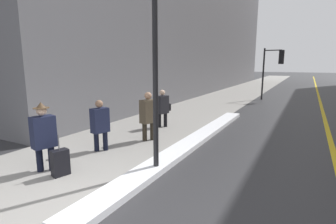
{
  "coord_description": "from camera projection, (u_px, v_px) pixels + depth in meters",
  "views": [
    {
      "loc": [
        3.2,
        -2.74,
        2.47
      ],
      "look_at": [
        -0.4,
        4.0,
        1.05
      ],
      "focal_mm": 28.0,
      "sensor_mm": 36.0,
      "label": 1
    }
  ],
  "objects": [
    {
      "name": "ground_plane",
      "position": [
        75.0,
        216.0,
        4.31
      ],
      "size": [
        160.0,
        160.0,
        0.0
      ],
      "primitive_type": "plane",
      "color": "#2D2D30"
    },
    {
      "name": "sidewalk_slab",
      "position": [
        222.0,
        99.0,
        18.24
      ],
      "size": [
        4.0,
        80.0,
        0.01
      ],
      "color": "gray",
      "rests_on": "ground"
    },
    {
      "name": "road_centre_stripe",
      "position": [
        321.0,
        106.0,
        15.46
      ],
      "size": [
        0.16,
        80.0,
        0.0
      ],
      "color": "gold",
      "rests_on": "ground"
    },
    {
      "name": "snow_bank_curb",
      "position": [
        192.0,
        142.0,
        8.13
      ],
      "size": [
        0.6,
        10.05,
        0.14
      ],
      "color": "white",
      "rests_on": "ground"
    },
    {
      "name": "building_facade_left",
      "position": [
        187.0,
        4.0,
        23.48
      ],
      "size": [
        6.0,
        36.0,
        15.51
      ],
      "color": "slate",
      "rests_on": "ground"
    },
    {
      "name": "lamp_post",
      "position": [
        155.0,
        63.0,
        5.62
      ],
      "size": [
        0.28,
        0.28,
        4.05
      ],
      "color": "black",
      "rests_on": "ground"
    },
    {
      "name": "traffic_light_near",
      "position": [
        275.0,
        63.0,
        17.38
      ],
      "size": [
        1.31,
        0.33,
        3.48
      ],
      "rotation": [
        0.0,
        0.0,
        -0.12
      ],
      "color": "black",
      "rests_on": "ground"
    },
    {
      "name": "pedestrian_trailing",
      "position": [
        44.0,
        134.0,
        5.94
      ],
      "size": [
        0.41,
        0.56,
        1.63
      ],
      "rotation": [
        0.0,
        0.0,
        -1.83
      ],
      "color": "black",
      "rests_on": "ground"
    },
    {
      "name": "pedestrian_in_glasses",
      "position": [
        100.0,
        123.0,
        7.36
      ],
      "size": [
        0.39,
        0.53,
        1.47
      ],
      "rotation": [
        0.0,
        0.0,
        -1.83
      ],
      "color": "black",
      "rests_on": "ground"
    },
    {
      "name": "pedestrian_nearside",
      "position": [
        148.0,
        114.0,
        8.37
      ],
      "size": [
        0.42,
        0.57,
        1.58
      ],
      "rotation": [
        0.0,
        0.0,
        -1.83
      ],
      "color": "#2A241B",
      "rests_on": "ground"
    },
    {
      "name": "pedestrian_with_shoulder_bag",
      "position": [
        163.0,
        107.0,
        10.17
      ],
      "size": [
        0.39,
        0.71,
        1.47
      ],
      "rotation": [
        0.0,
        0.0,
        -1.83
      ],
      "color": "black",
      "rests_on": "ground"
    },
    {
      "name": "rolling_suitcase",
      "position": [
        60.0,
        163.0,
        5.8
      ],
      "size": [
        0.3,
        0.4,
        0.95
      ],
      "rotation": [
        0.0,
        0.0,
        -1.83
      ],
      "color": "black",
      "rests_on": "ground"
    }
  ]
}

